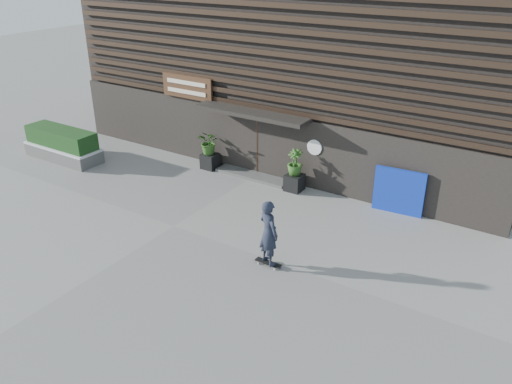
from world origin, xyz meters
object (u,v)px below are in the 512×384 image
Objects in this scene: planter_pot_right at (294,182)px; skateboarder at (269,233)px; blue_tarp at (399,192)px; raised_bed at (64,153)px; planter_pot_left at (210,161)px.

planter_pot_right is 0.30× the size of skateboarder.
raised_bed is at bearing -173.22° from blue_tarp.
planter_pot_right is at bearing 179.62° from blue_tarp.
blue_tarp is (3.69, 0.30, 0.47)m from planter_pot_right.
blue_tarp is at bearing 11.80° from raised_bed.
planter_pot_left and planter_pot_right have the same top height.
skateboarder is at bearing -11.04° from raised_bed.
planter_pot_right is 5.04m from skateboarder.
planter_pot_right is 0.37× the size of blue_tarp.
blue_tarp is at bearing 68.71° from skateboarder.
planter_pot_left is at bearing 180.00° from planter_pot_right.
raised_bed is 1.77× the size of skateboarder.
raised_bed is 2.14× the size of blue_tarp.
planter_pot_left is 0.17× the size of raised_bed.
skateboarder is at bearing -116.31° from blue_tarp.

